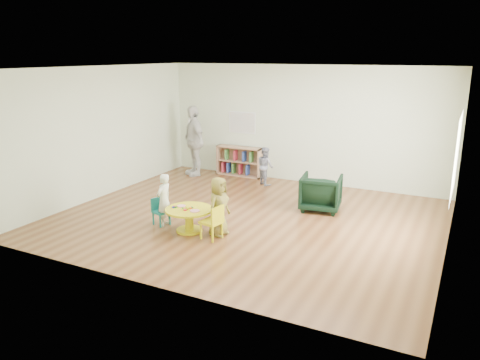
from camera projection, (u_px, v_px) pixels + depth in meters
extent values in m
plane|color=brown|center=(247.00, 218.00, 8.94)|extent=(7.00, 7.00, 0.00)
cube|color=white|center=(248.00, 71.00, 8.22)|extent=(7.00, 6.00, 0.10)
cube|color=beige|center=(302.00, 125.00, 11.16)|extent=(7.00, 0.10, 2.80)
cube|color=beige|center=(146.00, 187.00, 5.99)|extent=(7.00, 0.10, 2.80)
cube|color=beige|center=(102.00, 132.00, 10.09)|extent=(0.10, 6.00, 2.80)
cube|color=beige|center=(456.00, 167.00, 7.05)|extent=(0.10, 6.00, 2.80)
cube|color=white|center=(457.00, 156.00, 7.29)|extent=(0.02, 1.60, 1.30)
cylinder|color=yellow|center=(189.00, 221.00, 8.25)|extent=(0.15, 0.15, 0.38)
cylinder|color=yellow|center=(190.00, 230.00, 8.30)|extent=(0.46, 0.46, 0.04)
cylinder|color=yellow|center=(189.00, 210.00, 8.20)|extent=(0.84, 0.84, 0.04)
cylinder|color=pink|center=(181.00, 206.00, 8.31)|extent=(0.15, 0.15, 0.02)
cylinder|color=pink|center=(195.00, 211.00, 8.06)|extent=(0.17, 0.17, 0.02)
cylinder|color=yellow|center=(187.00, 208.00, 8.18)|extent=(0.12, 0.11, 0.04)
cylinder|color=#126722|center=(183.00, 208.00, 8.16)|extent=(0.05, 0.05, 0.02)
cylinder|color=#126722|center=(192.00, 207.00, 8.20)|extent=(0.05, 0.05, 0.02)
cube|color=red|center=(185.00, 210.00, 8.10)|extent=(0.06, 0.07, 0.02)
cube|color=#FF5615|center=(191.00, 208.00, 8.21)|extent=(0.07, 0.07, 0.02)
cube|color=#1725B1|center=(173.00, 207.00, 8.24)|extent=(0.06, 0.06, 0.02)
cube|color=#126722|center=(176.00, 207.00, 8.24)|extent=(0.05, 0.05, 0.02)
cube|color=red|center=(175.00, 207.00, 8.28)|extent=(0.06, 0.06, 0.02)
cube|color=#157872|center=(161.00, 212.00, 8.54)|extent=(0.34, 0.34, 0.04)
cube|color=#157872|center=(157.00, 203.00, 8.59)|extent=(0.11, 0.26, 0.23)
cylinder|color=#157872|center=(163.00, 216.00, 8.72)|extent=(0.03, 0.03, 0.23)
cylinder|color=#157872|center=(153.00, 219.00, 8.58)|extent=(0.03, 0.03, 0.23)
cylinder|color=#157872|center=(170.00, 219.00, 8.58)|extent=(0.03, 0.03, 0.23)
cylinder|color=#157872|center=(160.00, 222.00, 8.43)|extent=(0.03, 0.03, 0.23)
cube|color=yellow|center=(211.00, 222.00, 7.90)|extent=(0.37, 0.37, 0.04)
cube|color=yellow|center=(218.00, 215.00, 7.78)|extent=(0.08, 0.32, 0.28)
cylinder|color=yellow|center=(213.00, 235.00, 7.77)|extent=(0.04, 0.04, 0.28)
cylinder|color=yellow|center=(222.00, 230.00, 7.97)|extent=(0.04, 0.04, 0.28)
cylinder|color=yellow|center=(201.00, 231.00, 7.91)|extent=(0.04, 0.04, 0.28)
cylinder|color=yellow|center=(210.00, 227.00, 8.11)|extent=(0.04, 0.04, 0.28)
cube|color=#A67A5C|center=(220.00, 159.00, 12.23)|extent=(0.03, 0.30, 0.75)
cube|color=#A67A5C|center=(260.00, 163.00, 11.72)|extent=(0.03, 0.30, 0.75)
cube|color=#A67A5C|center=(239.00, 175.00, 12.07)|extent=(1.20, 0.30, 0.03)
cube|color=#A67A5C|center=(239.00, 147.00, 11.88)|extent=(1.20, 0.30, 0.03)
cube|color=#A67A5C|center=(239.00, 161.00, 11.97)|extent=(1.14, 0.28, 0.03)
cube|color=#A67A5C|center=(242.00, 160.00, 12.10)|extent=(1.20, 0.02, 0.75)
cube|color=#C33448|center=(224.00, 167.00, 12.20)|extent=(0.04, 0.18, 0.26)
cube|color=#324FB0|center=(229.00, 167.00, 12.14)|extent=(0.04, 0.18, 0.26)
cube|color=#4B9343|center=(234.00, 168.00, 12.07)|extent=(0.04, 0.18, 0.26)
cube|color=#C33448|center=(241.00, 169.00, 11.99)|extent=(0.04, 0.18, 0.26)
cube|color=#324FB0|center=(248.00, 170.00, 11.90)|extent=(0.04, 0.18, 0.26)
cube|color=#4B9343|center=(227.00, 154.00, 12.07)|extent=(0.04, 0.18, 0.26)
cube|color=#C33448|center=(236.00, 155.00, 11.96)|extent=(0.04, 0.18, 0.26)
cube|color=#324FB0|center=(244.00, 156.00, 11.85)|extent=(0.04, 0.18, 0.26)
cube|color=#4B9343|center=(251.00, 157.00, 11.77)|extent=(0.04, 0.18, 0.26)
cube|color=white|center=(242.00, 122.00, 11.85)|extent=(0.74, 0.01, 0.54)
cube|color=#F35733|center=(242.00, 123.00, 11.85)|extent=(0.70, 0.00, 0.50)
imported|color=black|center=(321.00, 193.00, 9.34)|extent=(0.88, 0.89, 0.72)
imported|color=white|center=(164.00, 200.00, 8.46)|extent=(0.24, 0.36, 0.97)
imported|color=gold|center=(219.00, 206.00, 8.01)|extent=(0.36, 0.52, 1.03)
imported|color=#1C2247|center=(265.00, 166.00, 11.12)|extent=(0.56, 0.54, 0.91)
imported|color=silver|center=(194.00, 141.00, 11.90)|extent=(1.10, 0.97, 1.79)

